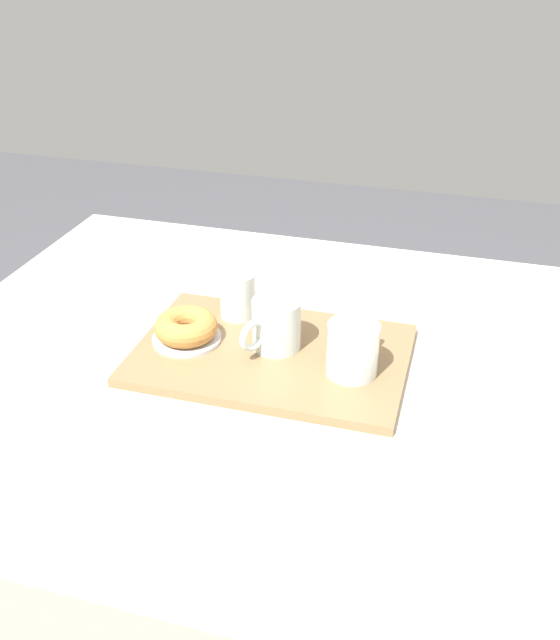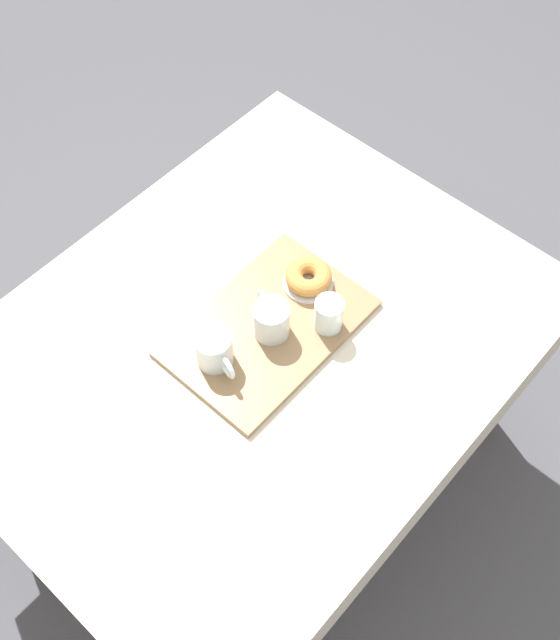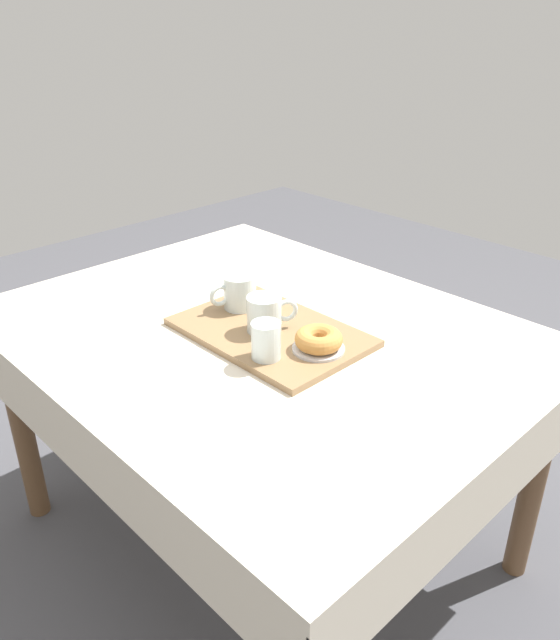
{
  "view_description": "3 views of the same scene",
  "coord_description": "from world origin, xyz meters",
  "px_view_note": "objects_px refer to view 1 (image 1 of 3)",
  "views": [
    {
      "loc": [
        -0.26,
        1.0,
        1.43
      ],
      "look_at": [
        0.04,
        -0.04,
        0.79
      ],
      "focal_mm": 39.8,
      "sensor_mm": 36.0,
      "label": 1
    },
    {
      "loc": [
        -0.68,
        -0.69,
        2.3
      ],
      "look_at": [
        0.06,
        -0.03,
        0.78
      ],
      "focal_mm": 43.46,
      "sensor_mm": 36.0,
      "label": 2
    },
    {
      "loc": [
        1.08,
        -0.97,
        1.48
      ],
      "look_at": [
        0.08,
        -0.01,
        0.79
      ],
      "focal_mm": 35.32,
      "sensor_mm": 36.0,
      "label": 3
    }
  ],
  "objects_px": {
    "water_glass_near": "(238,296)",
    "donut_plate_left": "(186,339)",
    "tea_mug_left": "(276,326)",
    "serving_tray": "(272,354)",
    "sugar_donut_left": "(186,327)",
    "dining_table": "(294,405)",
    "tea_mug_right": "(353,350)"
  },
  "relations": [
    {
      "from": "donut_plate_left",
      "to": "serving_tray",
      "type": "bearing_deg",
      "value": -176.07
    },
    {
      "from": "serving_tray",
      "to": "water_glass_near",
      "type": "xyz_separation_m",
      "value": [
        0.1,
        -0.1,
        0.05
      ]
    },
    {
      "from": "sugar_donut_left",
      "to": "serving_tray",
      "type": "bearing_deg",
      "value": -176.07
    },
    {
      "from": "dining_table",
      "to": "donut_plate_left",
      "type": "bearing_deg",
      "value": 0.62
    },
    {
      "from": "water_glass_near",
      "to": "donut_plate_left",
      "type": "bearing_deg",
      "value": 62.36
    },
    {
      "from": "dining_table",
      "to": "donut_plate_left",
      "type": "distance_m",
      "value": 0.23
    },
    {
      "from": "donut_plate_left",
      "to": "water_glass_near",
      "type": "bearing_deg",
      "value": -117.64
    },
    {
      "from": "tea_mug_left",
      "to": "water_glass_near",
      "type": "xyz_separation_m",
      "value": [
        0.1,
        -0.09,
        -0.0
      ]
    },
    {
      "from": "serving_tray",
      "to": "water_glass_near",
      "type": "relative_size",
      "value": 5.39
    },
    {
      "from": "water_glass_near",
      "to": "donut_plate_left",
      "type": "distance_m",
      "value": 0.14
    },
    {
      "from": "tea_mug_left",
      "to": "tea_mug_right",
      "type": "xyz_separation_m",
      "value": [
        -0.15,
        0.04,
        0.0
      ]
    },
    {
      "from": "water_glass_near",
      "to": "sugar_donut_left",
      "type": "distance_m",
      "value": 0.13
    },
    {
      "from": "dining_table",
      "to": "sugar_donut_left",
      "type": "height_order",
      "value": "sugar_donut_left"
    },
    {
      "from": "water_glass_near",
      "to": "donut_plate_left",
      "type": "xyz_separation_m",
      "value": [
        0.06,
        0.12,
        -0.04
      ]
    },
    {
      "from": "water_glass_near",
      "to": "sugar_donut_left",
      "type": "relative_size",
      "value": 0.78
    },
    {
      "from": "sugar_donut_left",
      "to": "dining_table",
      "type": "bearing_deg",
      "value": -179.38
    },
    {
      "from": "serving_tray",
      "to": "sugar_donut_left",
      "type": "xyz_separation_m",
      "value": [
        0.16,
        0.01,
        0.04
      ]
    },
    {
      "from": "serving_tray",
      "to": "donut_plate_left",
      "type": "distance_m",
      "value": 0.16
    },
    {
      "from": "dining_table",
      "to": "donut_plate_left",
      "type": "relative_size",
      "value": 11.01
    },
    {
      "from": "tea_mug_left",
      "to": "serving_tray",
      "type": "bearing_deg",
      "value": 75.51
    },
    {
      "from": "serving_tray",
      "to": "tea_mug_right",
      "type": "bearing_deg",
      "value": 170.06
    },
    {
      "from": "donut_plate_left",
      "to": "sugar_donut_left",
      "type": "relative_size",
      "value": 1.1
    },
    {
      "from": "tea_mug_left",
      "to": "water_glass_near",
      "type": "distance_m",
      "value": 0.14
    },
    {
      "from": "serving_tray",
      "to": "sugar_donut_left",
      "type": "relative_size",
      "value": 4.18
    },
    {
      "from": "tea_mug_left",
      "to": "dining_table",
      "type": "bearing_deg",
      "value": 150.94
    },
    {
      "from": "tea_mug_left",
      "to": "tea_mug_right",
      "type": "bearing_deg",
      "value": 164.52
    },
    {
      "from": "dining_table",
      "to": "serving_tray",
      "type": "bearing_deg",
      "value": -10.93
    },
    {
      "from": "dining_table",
      "to": "sugar_donut_left",
      "type": "bearing_deg",
      "value": 0.62
    },
    {
      "from": "donut_plate_left",
      "to": "dining_table",
      "type": "bearing_deg",
      "value": -179.38
    },
    {
      "from": "serving_tray",
      "to": "dining_table",
      "type": "bearing_deg",
      "value": 169.07
    },
    {
      "from": "tea_mug_right",
      "to": "donut_plate_left",
      "type": "distance_m",
      "value": 0.31
    },
    {
      "from": "donut_plate_left",
      "to": "sugar_donut_left",
      "type": "bearing_deg",
      "value": 90.0
    }
  ]
}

